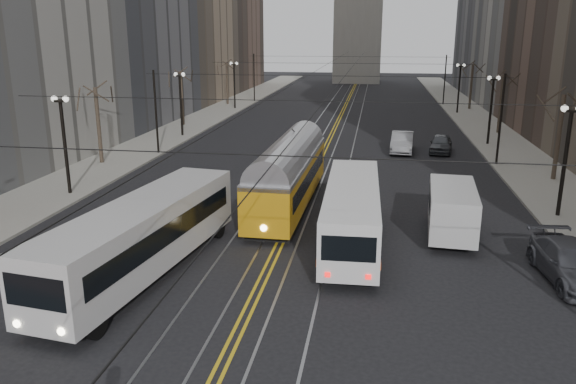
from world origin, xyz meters
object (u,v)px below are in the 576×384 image
(sedan_grey, at_px, (441,144))
(sedan_parked, at_px, (571,263))
(cargo_van, at_px, (452,213))
(rear_bus, at_px, (352,216))
(transit_bus, at_px, (143,240))
(streetcar, at_px, (289,180))
(sedan_silver, at_px, (402,142))

(sedan_grey, height_order, sedan_parked, sedan_parked)
(cargo_van, height_order, sedan_parked, cargo_van)
(rear_bus, distance_m, sedan_grey, 22.70)
(rear_bus, relative_size, sedan_grey, 2.52)
(cargo_van, height_order, sedan_grey, cargo_van)
(transit_bus, distance_m, rear_bus, 9.20)
(sedan_grey, bearing_deg, streetcar, -112.73)
(transit_bus, height_order, sedan_grey, transit_bus)
(cargo_van, bearing_deg, sedan_grey, 89.97)
(transit_bus, xyz_separation_m, sedan_parked, (16.52, 2.07, -0.75))
(cargo_van, relative_size, sedan_grey, 1.28)
(rear_bus, relative_size, sedan_parked, 2.09)
(transit_bus, height_order, rear_bus, transit_bus)
(streetcar, xyz_separation_m, cargo_van, (8.32, -3.66, -0.32))
(transit_bus, height_order, sedan_parked, transit_bus)
(sedan_grey, bearing_deg, cargo_van, -86.10)
(cargo_van, xyz_separation_m, sedan_silver, (-1.54, 19.68, -0.38))
(streetcar, relative_size, sedan_grey, 3.04)
(streetcar, height_order, rear_bus, streetcar)
(sedan_silver, bearing_deg, transit_bus, -108.80)
(streetcar, bearing_deg, transit_bus, -111.42)
(sedan_grey, xyz_separation_m, sedan_silver, (-3.10, -0.37, 0.09))
(cargo_van, distance_m, sedan_grey, 20.12)
(streetcar, xyz_separation_m, sedan_grey, (9.89, 16.40, -0.79))
(streetcar, height_order, cargo_van, streetcar)
(cargo_van, bearing_deg, sedan_parked, -43.17)
(transit_bus, height_order, cargo_van, transit_bus)
(transit_bus, distance_m, streetcar, 10.93)
(streetcar, distance_m, sedan_silver, 17.42)
(streetcar, bearing_deg, sedan_grey, 60.22)
(transit_bus, distance_m, sedan_grey, 30.01)
(streetcar, relative_size, cargo_van, 2.38)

